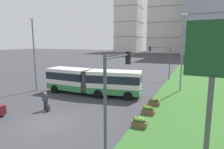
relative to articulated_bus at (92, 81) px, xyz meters
The scene contains 15 objects.
ground_plane 9.08m from the articulated_bus, 84.37° to the right, with size 260.00×260.00×0.00m, color #38383D.
grass_median 12.31m from the articulated_bus, ahead, with size 10.00×70.00×0.08m, color #336628.
articulated_bus is the anchor object (origin of this frame).
car_navy_sedan 11.46m from the articulated_bus, 116.87° to the left, with size 4.45×2.13×1.58m.
pedestrian_crossing 6.77m from the articulated_bus, 100.86° to the right, with size 0.57×0.36×1.74m.
rolling_suitcase 7.00m from the articulated_bus, 96.86° to the right, with size 0.32×0.41×0.97m.
flower_planter_0 10.44m from the articulated_bus, 41.64° to the right, with size 1.10×0.56×0.74m.
flower_planter_1 8.84m from the articulated_bus, 27.72° to the right, with size 1.10×0.56×0.74m.
flower_planter_2 7.98m from the articulated_bus, 10.80° to the right, with size 1.10×0.56×0.74m.
traffic_light_far_right 14.62m from the articulated_bus, 65.08° to the left, with size 3.73×0.28×5.51m.
traffic_light_near_right 13.12m from the articulated_bus, 55.33° to the right, with size 0.28×3.80×5.68m.
streetlight_left 8.44m from the articulated_bus, behind, with size 0.70×0.28×9.19m.
streetlight_median 11.87m from the articulated_bus, 31.38° to the left, with size 0.70×0.28×9.68m.
apartment_tower_west 106.63m from the articulated_bus, 106.05° to the left, with size 14.84×16.46×36.32m.
apartment_tower_westcentre 102.15m from the articulated_bus, 92.77° to the left, with size 21.51×14.43×50.37m.
Camera 1 is at (10.36, -11.19, 6.27)m, focal length 31.19 mm.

